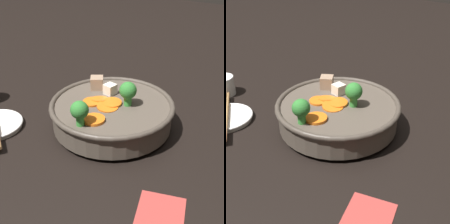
# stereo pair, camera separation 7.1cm
# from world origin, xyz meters

# --- Properties ---
(ground_plane) EXTENTS (3.00, 3.00, 0.00)m
(ground_plane) POSITION_xyz_m (0.00, 0.00, 0.00)
(ground_plane) COLOR black
(stirfry_bowl) EXTENTS (0.28, 0.28, 0.12)m
(stirfry_bowl) POSITION_xyz_m (-0.00, 0.00, 0.04)
(stirfry_bowl) COLOR #51473D
(stirfry_bowl) RESTS_ON ground_plane
(napkin) EXTENTS (0.13, 0.11, 0.00)m
(napkin) POSITION_xyz_m (-0.18, -0.21, 0.00)
(napkin) COLOR #A33833
(napkin) RESTS_ON ground_plane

